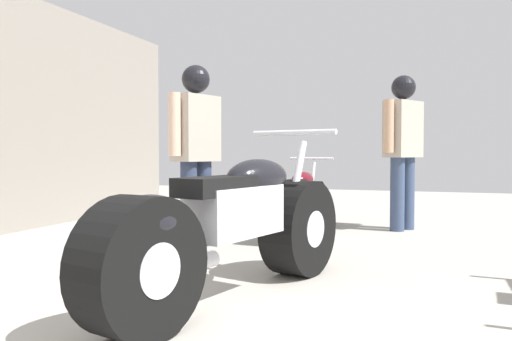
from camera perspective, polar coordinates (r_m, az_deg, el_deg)
The scene contains 5 objects.
ground_plane at distance 3.97m, azimuth 3.15°, elevation -10.71°, with size 16.72×16.72×0.00m, color #A8A399.
motorcycle_maroon_cruiser at distance 3.03m, azimuth -2.72°, elevation -6.60°, with size 0.90×2.20×1.03m.
motorcycle_black_naked at distance 5.54m, azimuth 4.50°, elevation -3.57°, with size 0.52×1.76×0.82m.
mechanic_in_blue at distance 4.79m, azimuth -6.65°, elevation 3.55°, with size 0.36×0.66×1.68m.
mechanic_with_helmet at distance 6.02m, azimuth 15.95°, elevation 3.51°, with size 0.44×0.65×1.74m.
Camera 1 is at (1.06, -0.25, 0.87)m, focal length 36.16 mm.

